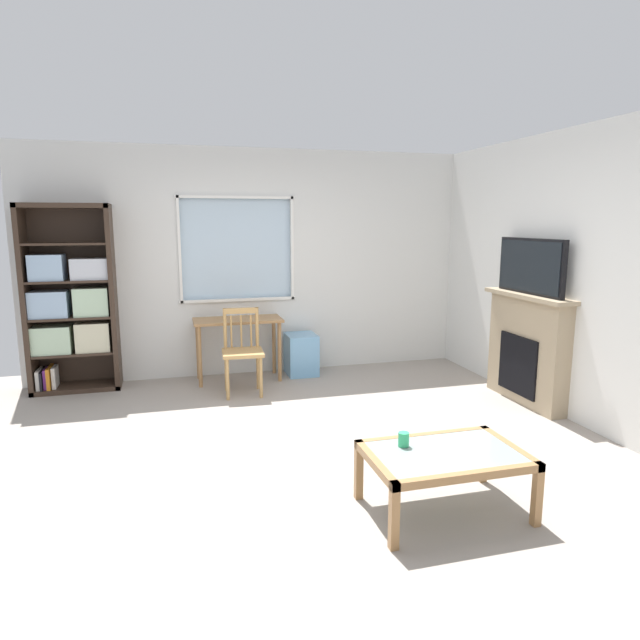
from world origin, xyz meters
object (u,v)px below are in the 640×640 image
Objects in this scene: desk_under_window at (238,329)px; coffee_table at (445,460)px; plastic_drawer_unit at (301,354)px; wooden_chair at (242,351)px; sippy_cup at (404,439)px; fireplace at (527,348)px; tv at (531,266)px; bookshelf at (71,304)px.

coffee_table is (0.88, -3.27, -0.25)m from desk_under_window.
plastic_drawer_unit reaches higher than coffee_table.
wooden_chair is 10.00× the size of sippy_cup.
desk_under_window is 0.83m from plastic_drawer_unit.
fireplace is at bearing -29.98° from desk_under_window.
plastic_drawer_unit is at bearing 92.23° from coffee_table.
tv is at bearing -21.06° from wooden_chair.
sippy_cup reaches higher than plastic_drawer_unit.
coffee_table is 10.77× the size of sippy_cup.
wooden_chair reaches higher than sippy_cup.
tv is at bearing 180.00° from fireplace.
plastic_drawer_unit is (0.77, 0.56, -0.22)m from wooden_chair.
coffee_table is at bearing -136.02° from tv.
coffee_table is at bearing -87.77° from plastic_drawer_unit.
tv reaches higher than wooden_chair.
tv is (1.92, -1.60, 1.13)m from plastic_drawer_unit.
tv is at bearing 38.28° from sippy_cup.
plastic_drawer_unit is at bearing 36.34° from wooden_chair.
wooden_chair is 0.98m from plastic_drawer_unit.
tv is (2.66, -1.55, 0.77)m from desk_under_window.
plastic_drawer_unit is 5.40× the size of sippy_cup.
coffee_table is (-1.79, -1.72, -1.03)m from tv.
coffee_table is 0.28m from sippy_cup.
fireplace is 1.20× the size of coffee_table.
fireplace is 12.97× the size of sippy_cup.
wooden_chair is 0.77× the size of fireplace.
tv is (4.41, -1.66, 0.44)m from bookshelf.
bookshelf reaches higher than wooden_chair.
bookshelf is 1.70× the size of fireplace.
desk_under_window is 3.20m from sippy_cup.
bookshelf is 2.05× the size of coffee_table.
sippy_cup is at bearing -141.72° from tv.
desk_under_window is at bearing 101.95° from sippy_cup.
wooden_chair is 1.85× the size of plastic_drawer_unit.
plastic_drawer_unit is 2.74m from tv.
tv is at bearing -39.81° from plastic_drawer_unit.
sippy_cup is (-2.02, -1.58, -0.11)m from fireplace.
wooden_chair is 0.93× the size of coffee_table.
plastic_drawer_unit is 2.53m from fireplace.
desk_under_window reaches higher than coffee_table.
desk_under_window reaches higher than sippy_cup.
desk_under_window is 1.03× the size of tv.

